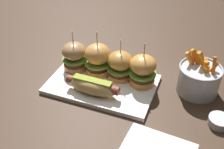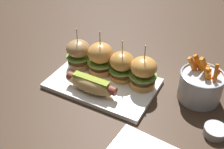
{
  "view_description": "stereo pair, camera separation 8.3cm",
  "coord_description": "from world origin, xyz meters",
  "px_view_note": "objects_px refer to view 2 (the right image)",
  "views": [
    {
      "loc": [
        0.27,
        -0.62,
        0.55
      ],
      "look_at": [
        0.03,
        0.0,
        0.05
      ],
      "focal_mm": 44.34,
      "sensor_mm": 36.0,
      "label": 1
    },
    {
      "loc": [
        0.35,
        -0.59,
        0.55
      ],
      "look_at": [
        0.03,
        0.0,
        0.05
      ],
      "focal_mm": 44.34,
      "sensor_mm": 36.0,
      "label": 2
    }
  ],
  "objects_px": {
    "hot_dog": "(91,84)",
    "slider_far_right": "(143,72)",
    "slider_center_right": "(122,66)",
    "platter_main": "(103,83)",
    "sauce_ramekin": "(215,131)",
    "slider_far_left": "(79,54)",
    "fries_bucket": "(201,85)",
    "slider_center_left": "(101,58)"
  },
  "relations": [
    {
      "from": "slider_center_left",
      "to": "sauce_ramekin",
      "type": "distance_m",
      "value": 0.4
    },
    {
      "from": "sauce_ramekin",
      "to": "hot_dog",
      "type": "bearing_deg",
      "value": -177.44
    },
    {
      "from": "slider_center_right",
      "to": "fries_bucket",
      "type": "height_order",
      "value": "slider_center_right"
    },
    {
      "from": "slider_center_left",
      "to": "slider_center_right",
      "type": "relative_size",
      "value": 1.09
    },
    {
      "from": "slider_center_right",
      "to": "slider_far_right",
      "type": "distance_m",
      "value": 0.07
    },
    {
      "from": "hot_dog",
      "to": "sauce_ramekin",
      "type": "relative_size",
      "value": 2.78
    },
    {
      "from": "hot_dog",
      "to": "slider_center_left",
      "type": "xyz_separation_m",
      "value": [
        -0.03,
        0.1,
        0.03
      ]
    },
    {
      "from": "hot_dog",
      "to": "slider_far_right",
      "type": "bearing_deg",
      "value": 38.37
    },
    {
      "from": "slider_center_left",
      "to": "fries_bucket",
      "type": "bearing_deg",
      "value": 6.89
    },
    {
      "from": "hot_dog",
      "to": "slider_far_left",
      "type": "height_order",
      "value": "slider_far_left"
    },
    {
      "from": "platter_main",
      "to": "fries_bucket",
      "type": "distance_m",
      "value": 0.3
    },
    {
      "from": "platter_main",
      "to": "sauce_ramekin",
      "type": "bearing_deg",
      "value": -6.29
    },
    {
      "from": "slider_center_left",
      "to": "slider_far_right",
      "type": "bearing_deg",
      "value": -1.38
    },
    {
      "from": "slider_far_left",
      "to": "slider_far_right",
      "type": "relative_size",
      "value": 0.98
    },
    {
      "from": "slider_far_left",
      "to": "fries_bucket",
      "type": "height_order",
      "value": "slider_far_left"
    },
    {
      "from": "hot_dog",
      "to": "slider_center_right",
      "type": "height_order",
      "value": "slider_center_right"
    },
    {
      "from": "platter_main",
      "to": "sauce_ramekin",
      "type": "height_order",
      "value": "sauce_ramekin"
    },
    {
      "from": "slider_far_left",
      "to": "fries_bucket",
      "type": "distance_m",
      "value": 0.4
    },
    {
      "from": "slider_center_left",
      "to": "sauce_ramekin",
      "type": "bearing_deg",
      "value": -12.39
    },
    {
      "from": "slider_far_left",
      "to": "slider_far_right",
      "type": "height_order",
      "value": "slider_far_right"
    },
    {
      "from": "fries_bucket",
      "to": "platter_main",
      "type": "bearing_deg",
      "value": -163.32
    },
    {
      "from": "slider_far_left",
      "to": "fries_bucket",
      "type": "xyz_separation_m",
      "value": [
        0.39,
        0.05,
        -0.02
      ]
    },
    {
      "from": "sauce_ramekin",
      "to": "slider_center_right",
      "type": "bearing_deg",
      "value": 164.43
    },
    {
      "from": "slider_far_left",
      "to": "fries_bucket",
      "type": "relative_size",
      "value": 1.06
    },
    {
      "from": "slider_far_right",
      "to": "slider_center_left",
      "type": "bearing_deg",
      "value": 178.62
    },
    {
      "from": "slider_center_right",
      "to": "hot_dog",
      "type": "bearing_deg",
      "value": -115.62
    },
    {
      "from": "platter_main",
      "to": "slider_far_right",
      "type": "xyz_separation_m",
      "value": [
        0.12,
        0.04,
        0.06
      ]
    },
    {
      "from": "platter_main",
      "to": "slider_far_right",
      "type": "height_order",
      "value": "slider_far_right"
    },
    {
      "from": "platter_main",
      "to": "slider_far_right",
      "type": "relative_size",
      "value": 2.32
    },
    {
      "from": "slider_center_left",
      "to": "fries_bucket",
      "type": "relative_size",
      "value": 1.11
    },
    {
      "from": "slider_far_right",
      "to": "sauce_ramekin",
      "type": "xyz_separation_m",
      "value": [
        0.24,
        -0.08,
        -0.05
      ]
    },
    {
      "from": "slider_far_left",
      "to": "slider_far_right",
      "type": "distance_m",
      "value": 0.23
    },
    {
      "from": "platter_main",
      "to": "slider_far_left",
      "type": "height_order",
      "value": "slider_far_left"
    },
    {
      "from": "hot_dog",
      "to": "fries_bucket",
      "type": "distance_m",
      "value": 0.32
    },
    {
      "from": "fries_bucket",
      "to": "slider_center_left",
      "type": "bearing_deg",
      "value": -173.11
    },
    {
      "from": "platter_main",
      "to": "sauce_ramekin",
      "type": "xyz_separation_m",
      "value": [
        0.36,
        -0.04,
        0.01
      ]
    },
    {
      "from": "slider_far_left",
      "to": "slider_center_left",
      "type": "distance_m",
      "value": 0.08
    },
    {
      "from": "slider_far_left",
      "to": "slider_center_left",
      "type": "xyz_separation_m",
      "value": [
        0.08,
        0.01,
        0.0
      ]
    },
    {
      "from": "slider_center_left",
      "to": "hot_dog",
      "type": "bearing_deg",
      "value": -75.55
    },
    {
      "from": "hot_dog",
      "to": "fries_bucket",
      "type": "height_order",
      "value": "fries_bucket"
    },
    {
      "from": "hot_dog",
      "to": "fries_bucket",
      "type": "xyz_separation_m",
      "value": [
        0.29,
        0.14,
        0.01
      ]
    },
    {
      "from": "platter_main",
      "to": "slider_far_left",
      "type": "bearing_deg",
      "value": 161.19
    }
  ]
}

